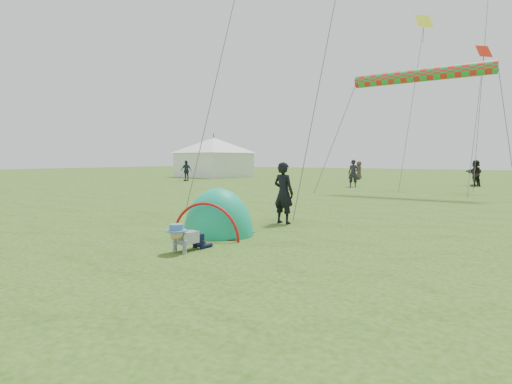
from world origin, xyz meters
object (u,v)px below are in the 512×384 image
Objects in this scene: standing_adult at (283,193)px; event_marquee at (214,156)px; popup_tent at (218,235)px; crawling_toddler at (185,237)px.

standing_adult is 0.28× the size of event_marquee.
standing_adult reaches higher than popup_tent.
event_marquee reaches higher than popup_tent.
popup_tent is at bearing 85.17° from standing_adult.
event_marquee reaches higher than standing_adult.
standing_adult is at bearing -39.78° from event_marquee.
crawling_toddler is 0.34× the size of popup_tent.
event_marquee is at bearing 118.15° from popup_tent.
popup_tent is 31.22m from event_marquee.
event_marquee is at bearing -39.66° from standing_adult.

